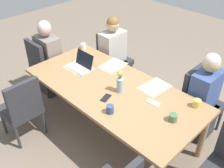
# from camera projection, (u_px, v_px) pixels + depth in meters

# --- Properties ---
(ground_plane) EXTENTS (10.00, 10.00, 0.00)m
(ground_plane) POSITION_uv_depth(u_px,v_px,m) (112.00, 131.00, 3.55)
(ground_plane) COLOR #756656
(dining_table) EXTENTS (2.25, 1.05, 0.73)m
(dining_table) POSITION_uv_depth(u_px,v_px,m) (112.00, 92.00, 3.17)
(dining_table) COLOR #9E754C
(dining_table) RESTS_ON ground_plane
(chair_far_left_near) EXTENTS (0.44, 0.44, 0.90)m
(chair_far_left_near) POSITION_uv_depth(u_px,v_px,m) (199.00, 98.00, 3.33)
(chair_far_left_near) COLOR #2D2D33
(chair_far_left_near) RESTS_ON ground_plane
(person_far_left_near) EXTENTS (0.36, 0.40, 1.19)m
(person_far_left_near) POSITION_uv_depth(u_px,v_px,m) (202.00, 101.00, 3.24)
(person_far_left_near) COLOR #2D2D33
(person_far_left_near) RESTS_ON ground_plane
(chair_far_left_mid) EXTENTS (0.44, 0.44, 0.90)m
(chair_far_left_mid) POSITION_uv_depth(u_px,v_px,m) (112.00, 56.00, 4.26)
(chair_far_left_mid) COLOR #2D2D33
(chair_far_left_mid) RESTS_ON ground_plane
(person_far_left_mid) EXTENTS (0.36, 0.40, 1.19)m
(person_far_left_mid) POSITION_uv_depth(u_px,v_px,m) (113.00, 57.00, 4.17)
(person_far_left_mid) COLOR #2D2D33
(person_far_left_mid) RESTS_ON ground_plane
(chair_head_left_left_far) EXTENTS (0.44, 0.44, 0.90)m
(chair_head_left_left_far) POSITION_uv_depth(u_px,v_px,m) (44.00, 64.00, 4.05)
(chair_head_left_left_far) COLOR #2D2D33
(chair_head_left_left_far) RESTS_ON ground_plane
(person_head_left_left_far) EXTENTS (0.40, 0.36, 1.19)m
(person_head_left_left_far) POSITION_uv_depth(u_px,v_px,m) (50.00, 62.00, 4.04)
(person_head_left_left_far) COLOR #2D2D33
(person_head_left_left_far) RESTS_ON ground_plane
(chair_near_right_near) EXTENTS (0.44, 0.44, 0.90)m
(chair_near_right_near) POSITION_uv_depth(u_px,v_px,m) (22.00, 107.00, 3.20)
(chair_near_right_near) COLOR #2D2D33
(chair_near_right_near) RESTS_ON ground_plane
(flower_vase) EXTENTS (0.08, 0.09, 0.28)m
(flower_vase) POSITION_uv_depth(u_px,v_px,m) (120.00, 82.00, 2.99)
(flower_vase) COLOR #8EA8B7
(flower_vase) RESTS_ON dining_table
(placemat_far_left_near) EXTENTS (0.28, 0.38, 0.00)m
(placemat_far_left_near) POSITION_uv_depth(u_px,v_px,m) (155.00, 87.00, 3.14)
(placemat_far_left_near) COLOR beige
(placemat_far_left_near) RESTS_ON dining_table
(placemat_far_left_mid) EXTENTS (0.29, 0.38, 0.00)m
(placemat_far_left_mid) POSITION_uv_depth(u_px,v_px,m) (113.00, 66.00, 3.55)
(placemat_far_left_mid) COLOR beige
(placemat_far_left_mid) RESTS_ON dining_table
(placemat_head_left_left_far) EXTENTS (0.37, 0.28, 0.00)m
(placemat_head_left_left_far) POSITION_uv_depth(u_px,v_px,m) (78.00, 68.00, 3.50)
(placemat_head_left_left_far) COLOR beige
(placemat_head_left_left_far) RESTS_ON dining_table
(laptop_head_left_left_far) EXTENTS (0.32, 0.22, 0.21)m
(laptop_head_left_left_far) POSITION_uv_depth(u_px,v_px,m) (82.00, 66.00, 3.47)
(laptop_head_left_left_far) COLOR silver
(laptop_head_left_left_far) RESTS_ON dining_table
(coffee_mug_near_left) EXTENTS (0.08, 0.08, 0.08)m
(coffee_mug_near_left) POSITION_uv_depth(u_px,v_px,m) (83.00, 46.00, 3.95)
(coffee_mug_near_left) COLOR white
(coffee_mug_near_left) RESTS_ON dining_table
(coffee_mug_near_right) EXTENTS (0.08, 0.08, 0.09)m
(coffee_mug_near_right) POSITION_uv_depth(u_px,v_px,m) (197.00, 103.00, 2.81)
(coffee_mug_near_right) COLOR #DBC64C
(coffee_mug_near_right) RESTS_ON dining_table
(coffee_mug_centre_left) EXTENTS (0.09, 0.09, 0.08)m
(coffee_mug_centre_left) POSITION_uv_depth(u_px,v_px,m) (173.00, 118.00, 2.63)
(coffee_mug_centre_left) COLOR #47704C
(coffee_mug_centre_left) RESTS_ON dining_table
(coffee_mug_centre_right) EXTENTS (0.08, 0.08, 0.09)m
(coffee_mug_centre_right) POSITION_uv_depth(u_px,v_px,m) (110.00, 109.00, 2.73)
(coffee_mug_centre_right) COLOR #33477A
(coffee_mug_centre_right) RESTS_ON dining_table
(phone_black) EXTENTS (0.11, 0.16, 0.01)m
(phone_black) POSITION_uv_depth(u_px,v_px,m) (106.00, 98.00, 2.96)
(phone_black) COLOR black
(phone_black) RESTS_ON dining_table
(phone_silver) EXTENTS (0.16, 0.09, 0.01)m
(phone_silver) POSITION_uv_depth(u_px,v_px,m) (153.00, 103.00, 2.89)
(phone_silver) COLOR silver
(phone_silver) RESTS_ON dining_table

